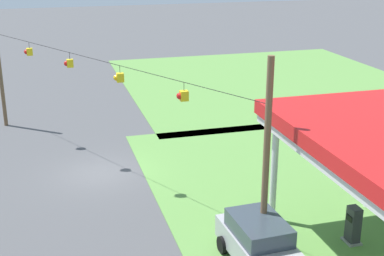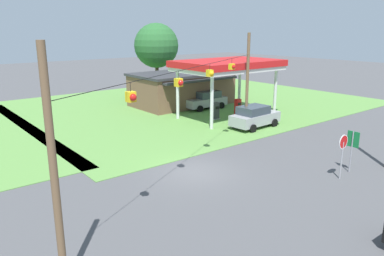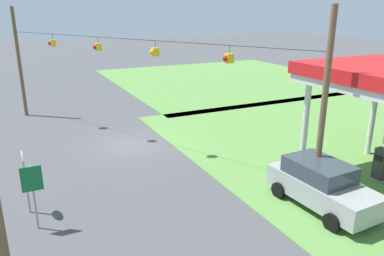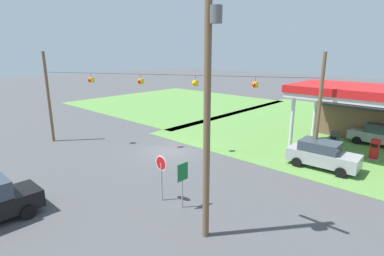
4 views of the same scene
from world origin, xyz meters
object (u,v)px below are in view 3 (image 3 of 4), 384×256
stop_sign_roadside (24,169)px  route_sign (32,185)px  car_at_pumps_front (321,184)px  fuel_pump_near (381,166)px

stop_sign_roadside → route_sign: 1.37m
route_sign → car_at_pumps_front: bearing=72.6°
stop_sign_roadside → fuel_pump_near: bearing=-105.3°
fuel_pump_near → route_sign: bearing=-100.4°
car_at_pumps_front → stop_sign_roadside: stop_sign_roadside is taller
stop_sign_roadside → route_sign: size_ratio=1.04×
fuel_pump_near → car_at_pumps_front: car_at_pumps_front is taller
route_sign → fuel_pump_near: bearing=79.6°
fuel_pump_near → route_sign: route_sign is taller
fuel_pump_near → route_sign: size_ratio=0.65×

